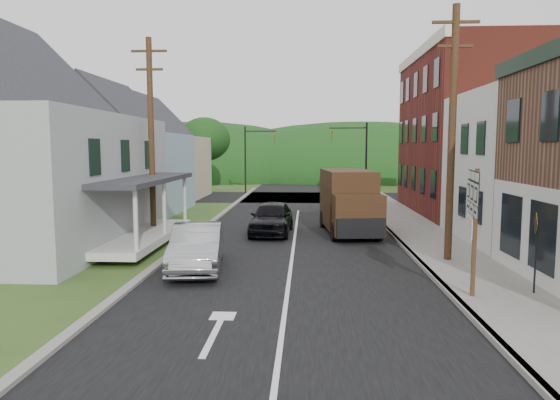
# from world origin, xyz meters

# --- Properties ---
(ground) EXTENTS (120.00, 120.00, 0.00)m
(ground) POSITION_xyz_m (0.00, 0.00, 0.00)
(ground) COLOR #2D4719
(ground) RESTS_ON ground
(road) EXTENTS (9.00, 90.00, 0.02)m
(road) POSITION_xyz_m (0.00, 10.00, 0.00)
(road) COLOR black
(road) RESTS_ON ground
(cross_road) EXTENTS (60.00, 9.00, 0.02)m
(cross_road) POSITION_xyz_m (0.00, 27.00, 0.00)
(cross_road) COLOR black
(cross_road) RESTS_ON ground
(sidewalk_right) EXTENTS (2.80, 55.00, 0.15)m
(sidewalk_right) POSITION_xyz_m (5.90, 8.00, 0.07)
(sidewalk_right) COLOR slate
(sidewalk_right) RESTS_ON ground
(curb_right) EXTENTS (0.20, 55.00, 0.15)m
(curb_right) POSITION_xyz_m (4.55, 8.00, 0.07)
(curb_right) COLOR slate
(curb_right) RESTS_ON ground
(curb_left) EXTENTS (0.30, 55.00, 0.12)m
(curb_left) POSITION_xyz_m (-4.65, 8.00, 0.06)
(curb_left) COLOR slate
(curb_left) RESTS_ON ground
(storefront_white) EXTENTS (8.00, 7.00, 6.50)m
(storefront_white) POSITION_xyz_m (11.30, 7.50, 3.25)
(storefront_white) COLOR silver
(storefront_white) RESTS_ON ground
(storefront_red) EXTENTS (8.00, 12.00, 10.00)m
(storefront_red) POSITION_xyz_m (11.30, 17.00, 5.00)
(storefront_red) COLOR maroon
(storefront_red) RESTS_ON ground
(house_gray) EXTENTS (10.20, 12.24, 8.35)m
(house_gray) POSITION_xyz_m (-12.00, 6.00, 4.23)
(house_gray) COLOR #A2A6A7
(house_gray) RESTS_ON ground
(house_blue) EXTENTS (7.14, 8.16, 7.28)m
(house_blue) POSITION_xyz_m (-11.00, 17.00, 3.69)
(house_blue) COLOR #91ADC6
(house_blue) RESTS_ON ground
(house_cream) EXTENTS (7.14, 8.16, 7.28)m
(house_cream) POSITION_xyz_m (-11.50, 26.00, 3.69)
(house_cream) COLOR #C2B296
(house_cream) RESTS_ON ground
(utility_pole_right) EXTENTS (1.60, 0.26, 9.00)m
(utility_pole_right) POSITION_xyz_m (5.60, 3.50, 4.66)
(utility_pole_right) COLOR #472D19
(utility_pole_right) RESTS_ON ground
(utility_pole_left) EXTENTS (1.60, 0.26, 9.00)m
(utility_pole_left) POSITION_xyz_m (-6.50, 8.00, 4.66)
(utility_pole_left) COLOR #472D19
(utility_pole_left) RESTS_ON ground
(traffic_signal_right) EXTENTS (2.87, 0.20, 6.00)m
(traffic_signal_right) POSITION_xyz_m (4.30, 23.50, 3.76)
(traffic_signal_right) COLOR black
(traffic_signal_right) RESTS_ON ground
(traffic_signal_left) EXTENTS (2.87, 0.20, 6.00)m
(traffic_signal_left) POSITION_xyz_m (-4.30, 30.50, 3.76)
(traffic_signal_left) COLOR black
(traffic_signal_left) RESTS_ON ground
(tree_left_c) EXTENTS (5.80, 5.80, 8.41)m
(tree_left_c) POSITION_xyz_m (-19.00, 20.00, 5.94)
(tree_left_c) COLOR #382616
(tree_left_c) RESTS_ON ground
(tree_left_d) EXTENTS (4.80, 4.80, 6.94)m
(tree_left_d) POSITION_xyz_m (-9.00, 32.00, 4.88)
(tree_left_d) COLOR #382616
(tree_left_d) RESTS_ON ground
(forested_ridge) EXTENTS (90.00, 30.00, 16.00)m
(forested_ridge) POSITION_xyz_m (0.00, 55.00, 0.00)
(forested_ridge) COLOR black
(forested_ridge) RESTS_ON ground
(silver_sedan) EXTENTS (2.21, 4.81, 1.53)m
(silver_sedan) POSITION_xyz_m (-3.16, 2.07, 0.76)
(silver_sedan) COLOR #AAABAF
(silver_sedan) RESTS_ON ground
(dark_sedan) EXTENTS (2.04, 4.66, 1.56)m
(dark_sedan) POSITION_xyz_m (-1.12, 9.20, 0.78)
(dark_sedan) COLOR black
(dark_sedan) RESTS_ON ground
(delivery_van) EXTENTS (2.71, 5.62, 3.04)m
(delivery_van) POSITION_xyz_m (2.58, 9.46, 1.54)
(delivery_van) COLOR #311D0D
(delivery_van) RESTS_ON ground
(route_sign_cluster) EXTENTS (0.42, 1.94, 3.43)m
(route_sign_cluster) POSITION_xyz_m (4.97, -0.98, 2.38)
(route_sign_cluster) COLOR #472D19
(route_sign_cluster) RESTS_ON sidewalk_right
(warning_sign) EXTENTS (0.20, 0.60, 2.26)m
(warning_sign) POSITION_xyz_m (6.78, -0.63, 1.59)
(warning_sign) COLOR black
(warning_sign) RESTS_ON sidewalk_right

